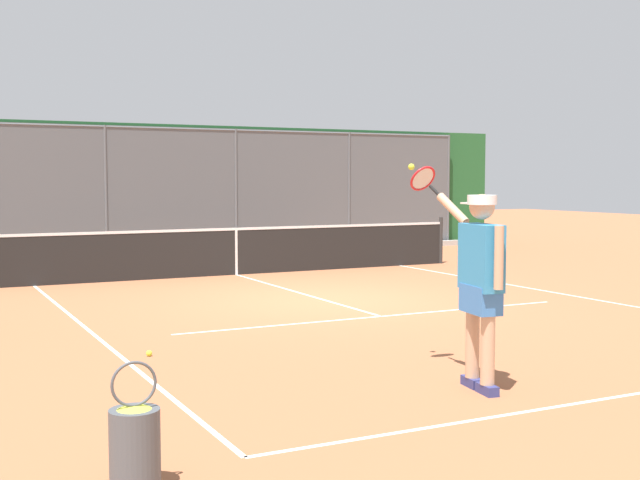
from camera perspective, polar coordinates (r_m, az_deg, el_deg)
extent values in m
plane|color=#A8603D|center=(13.34, 0.31, -4.18)|extent=(60.00, 60.00, 0.00)
cube|color=white|center=(11.81, 4.25, -5.28)|extent=(6.14, 0.05, 0.01)
cube|color=white|center=(14.59, 16.55, -3.61)|extent=(0.05, 10.41, 0.01)
cube|color=white|center=(10.87, -15.43, -6.25)|extent=(0.05, 10.41, 0.01)
cube|color=white|center=(14.31, -1.68, -3.59)|extent=(0.05, 5.72, 0.01)
cylinder|color=#565B60|center=(24.62, 8.85, 3.42)|extent=(0.07, 0.07, 3.23)
cylinder|color=#565B60|center=(22.84, 2.03, 3.41)|extent=(0.07, 0.07, 3.23)
cylinder|color=#565B60|center=(21.44, -5.81, 3.33)|extent=(0.07, 0.07, 3.23)
cylinder|color=#565B60|center=(20.48, -14.56, 3.17)|extent=(0.07, 0.07, 3.23)
cylinder|color=#565B60|center=(20.93, -10.14, 7.58)|extent=(16.66, 0.05, 0.05)
cube|color=#565B60|center=(20.90, -10.09, 3.26)|extent=(16.66, 0.02, 3.23)
cube|color=#235B2D|center=(21.52, -10.59, 3.39)|extent=(19.66, 0.90, 3.32)
cube|color=#ADADA8|center=(20.81, -9.89, -0.99)|extent=(17.66, 0.18, 0.15)
cylinder|color=#2D2D2D|center=(19.25, 8.34, -0.02)|extent=(0.09, 0.09, 1.07)
cube|color=black|center=(16.88, -5.82, -0.87)|extent=(10.01, 0.02, 0.91)
cube|color=white|center=(16.84, -5.83, 0.76)|extent=(10.01, 0.04, 0.05)
cube|color=white|center=(16.88, -5.82, -0.87)|extent=(0.05, 0.04, 0.91)
cube|color=navy|center=(7.77, 11.46, -10.07)|extent=(0.15, 0.27, 0.09)
cylinder|color=tan|center=(7.67, 11.51, -6.69)|extent=(0.13, 0.13, 0.84)
cube|color=navy|center=(8.01, 10.45, -9.62)|extent=(0.15, 0.27, 0.09)
cylinder|color=tan|center=(7.91, 10.50, -6.33)|extent=(0.13, 0.13, 0.84)
cube|color=#3D7AC6|center=(7.73, 11.03, -4.02)|extent=(0.29, 0.47, 0.26)
cube|color=#338CC6|center=(7.69, 11.07, -1.18)|extent=(0.29, 0.55, 0.61)
cylinder|color=tan|center=(7.41, 12.25, -1.21)|extent=(0.08, 0.08, 0.56)
cylinder|color=tan|center=(8.07, 9.15, 2.12)|extent=(0.13, 0.41, 0.31)
sphere|color=tan|center=(7.66, 11.12, 2.26)|extent=(0.23, 0.23, 0.23)
cylinder|color=white|center=(7.66, 11.13, 2.74)|extent=(0.31, 0.31, 0.09)
cube|color=white|center=(7.77, 10.67, 2.51)|extent=(0.23, 0.24, 0.02)
cylinder|color=black|center=(8.25, 7.96, 3.36)|extent=(0.05, 0.17, 0.13)
torus|color=red|center=(8.39, 7.11, 4.24)|extent=(0.31, 0.22, 0.26)
cylinder|color=silver|center=(8.39, 7.11, 4.24)|extent=(0.26, 0.17, 0.21)
sphere|color=#CCDB33|center=(8.53, 6.33, 5.04)|extent=(0.07, 0.07, 0.07)
sphere|color=#CCDB33|center=(9.38, -11.72, -7.67)|extent=(0.07, 0.07, 0.07)
cylinder|color=#4C5156|center=(5.46, -12.66, -13.96)|extent=(0.32, 0.32, 0.52)
torus|color=#4C5156|center=(5.34, -12.74, -9.68)|extent=(0.29, 0.02, 0.29)
ellipsoid|color=#D6E042|center=(5.39, -12.70, -11.64)|extent=(0.27, 0.27, 0.10)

